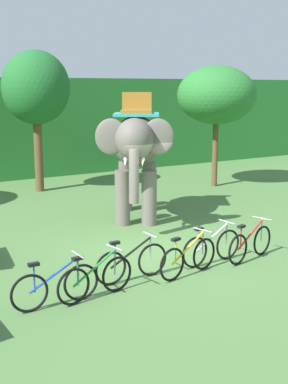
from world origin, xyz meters
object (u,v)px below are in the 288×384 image
(tree_left, at_px, (36,89))
(bike_green, at_px, (96,279))
(elephant, at_px, (136,147))
(bike_blue, at_px, (56,286))
(bike_red, at_px, (250,244))
(bike_white, at_px, (212,247))
(bike_black, at_px, (132,263))
(bike_yellow, at_px, (188,258))
(tree_right, at_px, (217,95))

(tree_left, distance_m, bike_green, 11.28)
(elephant, xyz_separation_m, bike_blue, (-4.39, -4.63, -1.82))
(bike_red, bearing_deg, bike_green, -177.63)
(bike_blue, bearing_deg, bike_red, 1.43)
(bike_green, height_order, bike_white, same)
(elephant, height_order, bike_blue, elephant)
(bike_green, height_order, bike_black, same)
(bike_red, bearing_deg, bike_blue, -178.57)
(bike_red, bearing_deg, tree_left, 97.82)
(elephant, distance_m, bike_green, 6.18)
(elephant, bearing_deg, bike_green, -127.61)
(tree_left, bearing_deg, bike_green, -104.17)
(tree_left, height_order, bike_green, tree_left)
(tree_left, bearing_deg, bike_red, -82.18)
(bike_black, relative_size, bike_white, 1.00)
(tree_left, distance_m, bike_yellow, 10.89)
(tree_right, relative_size, elephant, 1.18)
(tree_right, bearing_deg, bike_black, -137.60)
(bike_red, bearing_deg, bike_white, 164.50)
(bike_blue, distance_m, bike_yellow, 3.00)
(tree_right, bearing_deg, tree_left, 157.41)
(tree_right, xyz_separation_m, bike_green, (-9.02, -7.74, -3.22))
(elephant, bearing_deg, tree_left, 99.71)
(bike_blue, distance_m, bike_white, 3.90)
(elephant, bearing_deg, bike_red, -84.60)
(bike_green, bearing_deg, bike_yellow, 2.29)
(tree_right, xyz_separation_m, bike_blue, (-9.81, -7.69, -3.22))
(tree_left, xyz_separation_m, elephant, (0.98, -5.72, -1.67))
(tree_right, xyz_separation_m, bike_red, (-4.99, -7.57, -3.22))
(elephant, relative_size, bike_green, 2.38)
(tree_right, bearing_deg, bike_yellow, -131.67)
(bike_green, height_order, bike_yellow, same)
(bike_white, bearing_deg, tree_right, 51.01)
(elephant, relative_size, bike_yellow, 2.40)
(bike_yellow, distance_m, bike_red, 1.81)
(tree_right, distance_m, elephant, 6.38)
(tree_left, distance_m, bike_blue, 11.44)
(bike_blue, distance_m, bike_black, 1.86)
(elephant, distance_m, bike_red, 4.88)
(bike_green, bearing_deg, tree_right, 40.61)
(tree_left, relative_size, bike_red, 3.17)
(bike_black, height_order, bike_white, same)
(tree_left, xyz_separation_m, bike_black, (-1.59, -9.95, -3.49))
(tree_right, relative_size, bike_black, 2.78)
(tree_right, height_order, bike_blue, tree_right)
(elephant, xyz_separation_m, bike_white, (-0.50, -4.25, -1.82))
(tree_left, bearing_deg, bike_blue, -108.22)
(bike_blue, relative_size, bike_yellow, 1.02)
(tree_left, height_order, bike_red, tree_left)
(bike_white, bearing_deg, elephant, 83.28)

